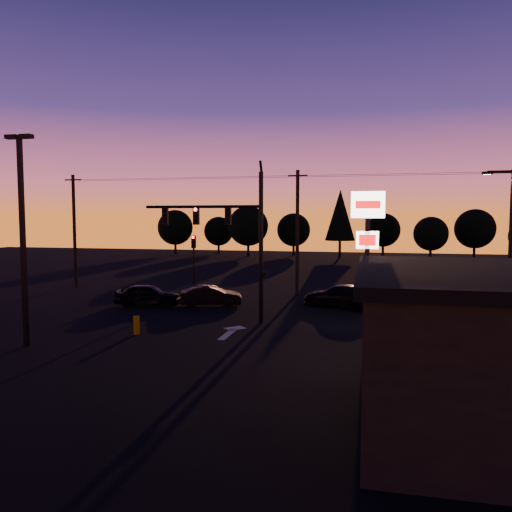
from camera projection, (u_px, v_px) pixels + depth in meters
The scene contains 23 objects.
ground at pixel (211, 339), 23.11m from camera, with size 120.00×120.00×0.00m, color black.
lane_arrow at pixel (231, 331), 24.62m from camera, with size 1.20×3.10×0.01m.
traffic_signal_mast at pixel (232, 230), 26.63m from camera, with size 6.79×0.52×8.58m.
secondary_signal at pixel (194, 257), 35.16m from camera, with size 0.30×0.31×4.35m.
parking_lot_light at pixel (22, 226), 21.45m from camera, with size 1.25×0.30×9.14m.
pylon_sign at pixel (367, 233), 22.63m from camera, with size 1.50×0.28×6.80m.
streetlight at pixel (509, 241), 25.02m from camera, with size 1.55×0.35×8.00m.
utility_pole_0 at pixel (74, 230), 39.92m from camera, with size 1.40×0.26×9.00m.
utility_pole_1 at pixel (297, 232), 35.91m from camera, with size 1.40×0.26×9.00m.
power_wires at pixel (298, 176), 35.60m from camera, with size 36.00×1.22×0.07m.
bollard at pixel (137, 325), 24.08m from camera, with size 0.29×0.29×0.87m, color #B78B00.
tree_0 at pixel (175, 227), 76.28m from camera, with size 5.36×5.36×6.74m.
tree_1 at pixel (219, 231), 77.91m from camera, with size 4.54×4.54×5.71m.
tree_2 at pixel (248, 226), 71.64m from camera, with size 5.77×5.78×7.26m.
tree_3 at pixel (294, 230), 74.24m from camera, with size 4.95×4.95×6.22m.
tree_4 at pixel (340, 215), 69.60m from camera, with size 4.18×4.18×9.50m.
tree_5 at pixel (383, 230), 73.29m from camera, with size 4.95×4.95×6.22m.
tree_6 at pixel (431, 234), 66.15m from camera, with size 4.54×4.54×5.71m.
tree_7 at pixel (475, 229), 67.68m from camera, with size 5.36×5.36×6.74m.
car_left at pixel (148, 295), 31.68m from camera, with size 1.66×4.13×1.41m, color black.
car_mid at pixel (211, 296), 31.70m from camera, with size 1.36×3.90×1.28m, color black.
car_right at pixel (341, 296), 31.17m from camera, with size 2.00×4.93×1.43m, color black.
suv_parked at pixel (474, 344), 19.46m from camera, with size 2.26×4.89×1.36m, color black.
Camera 1 is at (7.11, -21.70, 5.64)m, focal length 35.00 mm.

